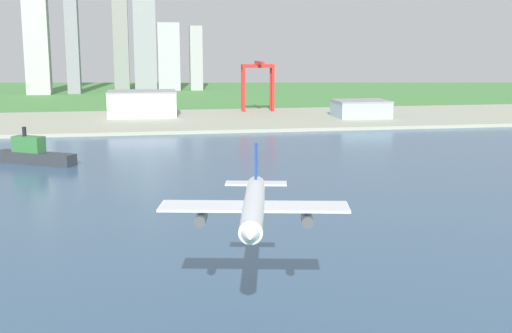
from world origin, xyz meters
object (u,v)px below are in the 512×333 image
(airplane_landing, at_px, (254,207))
(container_barge, at_px, (33,154))
(warehouse_annex, at_px, (361,109))
(warehouse_main, at_px, (142,103))
(port_crane_red, at_px, (258,75))

(airplane_landing, xyz_separation_m, container_barge, (-76.09, 218.73, -23.69))
(airplane_landing, distance_m, warehouse_annex, 400.75)
(warehouse_annex, bearing_deg, warehouse_main, 167.71)
(container_barge, relative_size, warehouse_main, 0.79)
(airplane_landing, xyz_separation_m, port_crane_red, (75.03, 429.14, 3.87))
(warehouse_main, relative_size, warehouse_annex, 1.31)
(port_crane_red, bearing_deg, airplane_landing, -99.92)
(port_crane_red, height_order, warehouse_annex, port_crane_red)
(port_crane_red, xyz_separation_m, warehouse_annex, (71.98, -56.85, -23.54))
(container_barge, relative_size, port_crane_red, 1.01)
(airplane_landing, relative_size, warehouse_annex, 1.04)
(container_barge, height_order, warehouse_main, warehouse_main)
(container_barge, height_order, warehouse_annex, container_barge)
(container_barge, height_order, port_crane_red, port_crane_red)
(airplane_landing, relative_size, port_crane_red, 1.01)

